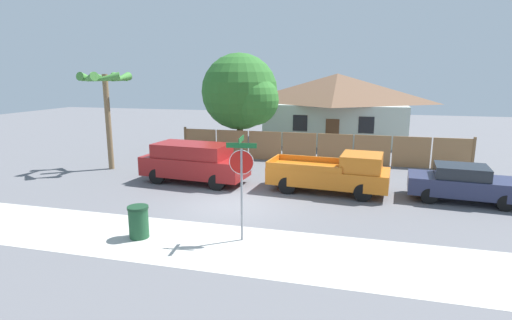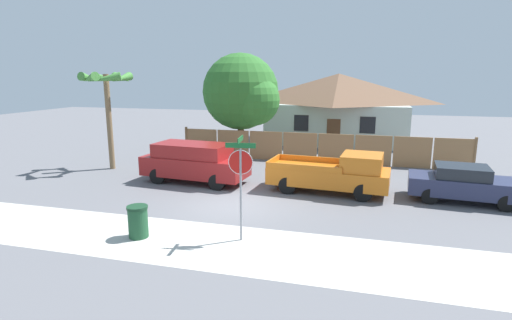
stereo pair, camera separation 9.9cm
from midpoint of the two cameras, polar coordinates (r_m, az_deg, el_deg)
The scene contains 11 objects.
ground_plane at distance 15.39m, azimuth -3.31°, elevation -6.48°, with size 80.00×80.00×0.00m, color slate.
sidewalk_strip at distance 12.25m, azimuth -8.71°, elevation -11.56°, with size 36.00×3.20×0.01m.
wooden_fence at distance 22.91m, azimuth 8.91°, elevation 1.71°, with size 16.27×0.12×1.78m.
house at distance 30.86m, azimuth 11.68°, elevation 7.52°, with size 10.58×7.47×5.02m.
oak_tree at distance 24.64m, azimuth -1.69°, elevation 9.47°, with size 4.89×4.66×6.23m.
palm_tree at distance 22.11m, azimuth -20.45°, elevation 9.81°, with size 2.50×2.70×5.05m.
red_suv at distance 18.60m, azimuth -8.62°, elevation -0.21°, with size 5.00×2.35×1.82m.
orange_pickup at distance 17.12m, azimuth 11.28°, elevation -1.89°, with size 5.13×2.39×1.73m.
parked_sedan at distance 17.60m, azimuth 27.76°, elevation -3.00°, with size 4.30×2.09×1.44m.
stop_sign at distance 11.63m, azimuth -1.96°, elevation -1.62°, with size 0.89×0.80×3.15m.
trash_bin at distance 12.81m, azimuth -16.29°, elevation -8.43°, with size 0.63×0.63×1.00m.
Camera 2 is at (4.68, -13.83, 4.86)m, focal length 28.00 mm.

